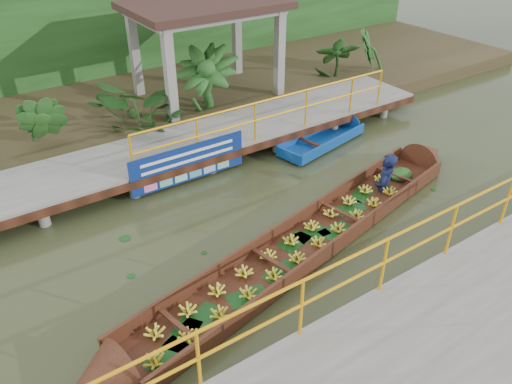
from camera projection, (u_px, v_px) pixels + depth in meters
ground at (235, 241)px, 9.97m from camera, size 80.00×80.00×0.00m
land_strip at (104, 109)px, 15.11m from camera, size 30.00×8.00×0.45m
far_dock at (161, 153)px, 12.13m from camera, size 16.00×2.06×1.66m
near_dock at (443, 347)px, 7.34m from camera, size 18.00×2.40×1.73m
pavilion at (205, 15)px, 14.31m from camera, size 4.40×3.00×3.00m
foliage_backdrop at (68, 32)px, 15.92m from camera, size 30.00×0.80×4.00m
vendor_boat at (320, 228)px, 9.93m from camera, size 10.66×3.23×2.25m
moored_blue_boat at (338, 132)px, 13.94m from camera, size 3.31×1.45×0.76m
blue_banner at (189, 163)px, 11.56m from camera, size 2.90×0.04×0.91m
tropical_plants at (198, 86)px, 14.05m from camera, size 14.19×1.19×1.49m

